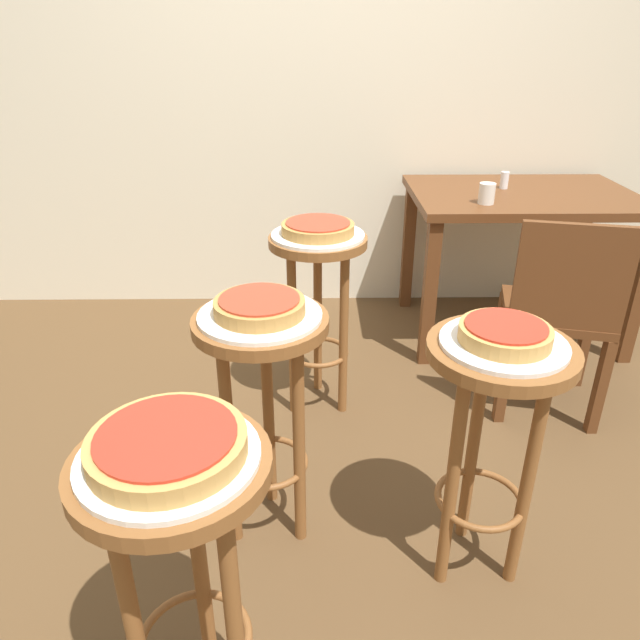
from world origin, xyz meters
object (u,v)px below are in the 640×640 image
(stool_middle, at_px, (493,412))
(cup_near_edge, at_px, (487,193))
(pizza_middle, at_px, (505,333))
(stool_rear, at_px, (318,286))
(pizza_leftside, at_px, (259,306))
(serving_plate_leftside, at_px, (260,315))
(stool_foreground, at_px, (181,540))
(pizza_foreground, at_px, (167,444))
(serving_plate_rear, at_px, (318,235))
(condiment_shaker, at_px, (504,180))
(serving_plate_middle, at_px, (503,343))
(pizza_rear, at_px, (318,228))
(serving_plate_foreground, at_px, (169,457))
(dining_table, at_px, (520,214))
(stool_leftside, at_px, (263,380))
(wooden_chair, at_px, (559,310))

(stool_middle, bearing_deg, cup_near_edge, 76.92)
(pizza_middle, bearing_deg, stool_rear, 117.55)
(pizza_leftside, bearing_deg, serving_plate_leftside, 90.00)
(stool_foreground, height_order, serving_plate_leftside, serving_plate_leftside)
(pizza_foreground, relative_size, serving_plate_leftside, 0.85)
(pizza_leftside, height_order, stool_rear, pizza_leftside)
(serving_plate_rear, bearing_deg, stool_middle, -62.45)
(pizza_leftside, distance_m, condiment_shaker, 1.81)
(pizza_middle, bearing_deg, pizza_leftside, 164.74)
(stool_foreground, bearing_deg, serving_plate_leftside, 78.53)
(pizza_foreground, xyz_separation_m, serving_plate_leftside, (0.12, 0.59, -0.03))
(serving_plate_middle, height_order, condiment_shaker, condiment_shaker)
(pizza_rear, bearing_deg, pizza_middle, -62.45)
(stool_foreground, relative_size, serving_plate_rear, 2.11)
(condiment_shaker, bearing_deg, stool_foreground, -120.73)
(condiment_shaker, bearing_deg, serving_plate_foreground, -120.73)
(stool_foreground, relative_size, serving_plate_leftside, 2.20)
(serving_plate_foreground, distance_m, stool_middle, 0.88)
(serving_plate_leftside, bearing_deg, stool_foreground, -101.47)
(pizza_middle, bearing_deg, dining_table, 70.32)
(stool_leftside, relative_size, pizza_leftside, 3.01)
(stool_middle, height_order, pizza_middle, pizza_middle)
(stool_rear, height_order, condiment_shaker, condiment_shaker)
(serving_plate_middle, xyz_separation_m, cup_near_edge, (0.31, 1.33, 0.04))
(stool_middle, bearing_deg, stool_rear, 117.55)
(pizza_foreground, xyz_separation_m, pizza_middle, (0.74, 0.42, -0.00))
(serving_plate_leftside, height_order, condiment_shaker, condiment_shaker)
(serving_plate_middle, xyz_separation_m, wooden_chair, (0.49, 0.80, -0.29))
(serving_plate_foreground, height_order, stool_leftside, serving_plate_foreground)
(pizza_rear, xyz_separation_m, dining_table, (1.00, 0.68, -0.14))
(serving_plate_leftside, bearing_deg, pizza_middle, -15.26)
(stool_leftside, xyz_separation_m, pizza_leftside, (0.00, 0.00, 0.23))
(stool_rear, bearing_deg, stool_middle, -62.45)
(serving_plate_middle, distance_m, dining_table, 1.64)
(serving_plate_leftside, height_order, wooden_chair, wooden_chair)
(serving_plate_rear, bearing_deg, serving_plate_foreground, -102.47)
(serving_plate_foreground, bearing_deg, pizza_foreground, -116.57)
(wooden_chair, bearing_deg, serving_plate_middle, -121.69)
(serving_plate_foreground, distance_m, serving_plate_leftside, 0.60)
(serving_plate_middle, distance_m, pizza_leftside, 0.64)
(pizza_foreground, height_order, stool_middle, pizza_foreground)
(serving_plate_foreground, relative_size, pizza_foreground, 1.16)
(stool_foreground, relative_size, dining_table, 0.70)
(serving_plate_foreground, distance_m, stool_rear, 1.34)
(pizza_rear, bearing_deg, condiment_shaker, 38.83)
(pizza_middle, bearing_deg, stool_leftside, 164.74)
(serving_plate_leftside, bearing_deg, serving_plate_middle, -15.26)
(cup_near_edge, bearing_deg, pizza_rear, -148.69)
(pizza_foreground, distance_m, condiment_shaker, 2.37)
(serving_plate_middle, relative_size, stool_leftside, 0.42)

